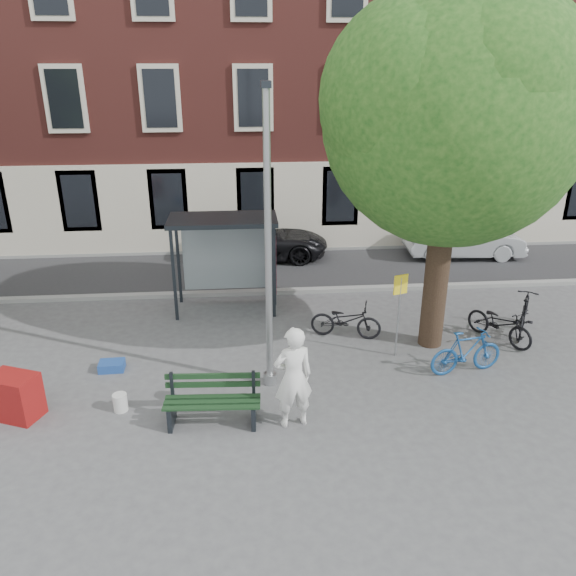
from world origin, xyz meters
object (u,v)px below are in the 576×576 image
Objects in this scene: bike_a at (346,320)px; bike_c at (500,323)px; bench at (213,403)px; bike_b at (467,352)px; red_stand at (15,396)px; painter at (293,377)px; bike_d at (524,314)px; car_dark at (261,239)px; car_silver at (464,239)px; lamppost at (268,261)px; bus_shelter at (238,242)px; notice_sign at (400,297)px.

bike_c is at bearing -81.89° from bike_a.
bike_c reaches higher than bench.
bike_b is 9.32m from red_stand.
painter is 1.16× the size of bike_d.
bench reaches higher than red_stand.
bike_c is at bearing -54.92° from bike_b.
bench is at bearing -7.68° from red_stand.
car_silver is at bearing -90.79° from car_dark.
lamppost is 4.24m from bus_shelter.
bus_shelter is 1.62× the size of bike_d.
bike_a is at bearing 49.53° from bench.
car_silver is (6.87, 9.31, -0.35)m from painter.
car_silver is at bearing -138.81° from painter.
car_dark is 7.10m from car_silver.
bike_d is 0.87× the size of notice_sign.
bike_d is at bearing 25.34° from bench.
bus_shelter is 3.17× the size of red_stand.
car_silver reaches higher than bench.
car_dark is at bearing -14.93° from bike_d.
lamppost is 3.33× the size of bench.
bus_shelter is 5.75m from painter.
bike_c is 0.39× the size of car_dark.
painter is at bearing -3.89° from bench.
red_stand is (-4.34, -4.90, -1.47)m from bus_shelter.
bike_d reaches higher than bike_a.
bike_b is 0.84× the size of notice_sign.
bike_c reaches higher than red_stand.
bench is at bearing -19.20° from painter.
car_silver is (7.23, 7.82, -2.12)m from lamppost.
painter is at bearing -76.44° from lamppost.
bike_c is (3.72, -0.53, 0.01)m from bike_a.
bike_c is at bearing 54.91° from bike_d.
lamppost is at bearing 80.87° from bike_b.
notice_sign reaches higher than bike_d.
red_stand is at bearing 174.18° from notice_sign.
bike_b is at bearing -170.66° from painter.
painter is at bearing -7.44° from red_stand.
bench is at bearing 94.00° from bike_b.
bike_c is 6.50m from car_silver.
bike_a is 0.86× the size of notice_sign.
bench is 0.45× the size of car_silver.
notice_sign is (2.85, -7.43, 0.85)m from car_dark.
lamppost reaches higher than car_silver.
red_stand is at bearing 160.40° from bike_c.
bike_d is 11.75m from red_stand.
bench is 4.86m from notice_sign.
painter reaches higher than notice_sign.
red_stand is at bearing 43.99° from bike_d.
car_silver reaches higher than car_dark.
car_silver is (8.39, 9.13, 0.24)m from bench.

